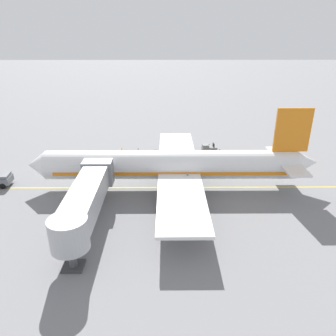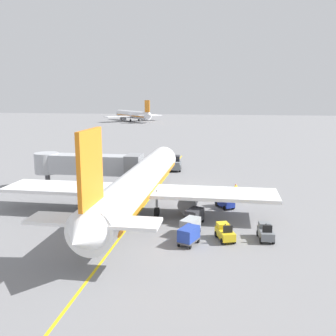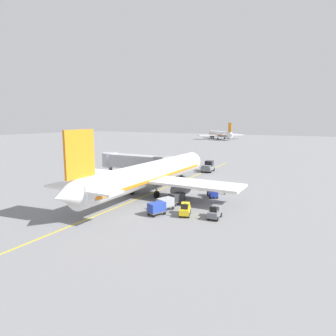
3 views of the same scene
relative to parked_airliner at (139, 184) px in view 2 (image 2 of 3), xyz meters
name	(u,v)px [view 2 (image 2 of 3)]	position (x,y,z in m)	size (l,w,h in m)	color
ground_plane	(139,213)	(0.01, -0.51, -3.19)	(400.00, 400.00, 0.00)	slate
gate_lead_in_line	(139,213)	(0.01, -0.51, -3.18)	(0.24, 80.00, 0.01)	gold
parked_airliner	(139,184)	(0.00, 0.00, 0.00)	(30.02, 37.21, 10.63)	white
jet_bridge	(88,164)	(-9.40, 9.08, 0.27)	(15.28, 3.50, 4.98)	#A8AAAF
pushback_tractor	(175,164)	(0.63, 24.04, -2.09)	(2.60, 4.59, 2.40)	slate
baggage_tug_lead	(224,202)	(9.42, 3.01, -2.47)	(2.37, 2.75, 1.62)	#1E339E
baggage_tug_trailing	(266,232)	(13.23, -6.39, -2.47)	(1.47, 2.59, 1.62)	slate
baggage_tug_spare	(225,232)	(9.57, -7.06, -2.47)	(1.98, 2.76, 1.62)	gold
baggage_cart_front	(195,215)	(6.48, -3.20, -2.24)	(2.00, 2.95, 1.58)	#4C4C51
baggage_cart_second_in_train	(190,225)	(6.36, -6.27, -2.24)	(2.00, 2.95, 1.58)	#4C4C51
baggage_cart_third_in_train	(189,234)	(6.46, -8.68, -2.24)	(2.00, 2.95, 1.58)	#4C4C51
ground_crew_wing_walker	(235,195)	(10.61, 5.42, -2.23)	(0.31, 0.73, 1.69)	#232328
ground_crew_loader	(210,192)	(7.57, 6.33, -2.23)	(0.72, 0.32, 1.69)	#232328
ground_crew_marshaller	(236,189)	(10.78, 8.08, -2.23)	(0.48, 0.65, 1.69)	#232328
distant_taxiing_airliner	(133,115)	(-35.16, 137.06, -0.16)	(26.37, 29.00, 10.10)	silver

